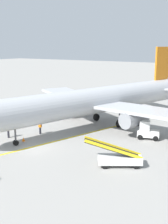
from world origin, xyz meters
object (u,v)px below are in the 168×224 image
at_px(baggage_tug_near_wing, 147,131).
at_px(ground_crew_wing_walker, 8,130).
at_px(ground_crew_marshaller, 40,127).
at_px(airliner, 100,100).
at_px(safety_cone_nose_right, 63,117).
at_px(belt_loader_forward_hold, 118,157).
at_px(safety_cone_wingtip_left, 23,139).

relative_size(baggage_tug_near_wing, ground_crew_wing_walker, 1.57).
bearing_deg(baggage_tug_near_wing, ground_crew_marshaller, -155.79).
xyz_separation_m(airliner, ground_crew_wing_walker, (-6.27, -10.03, -2.51)).
relative_size(airliner, baggage_tug_near_wing, 12.91).
bearing_deg(airliner, ground_crew_marshaller, -120.15).
distance_m(airliner, ground_crew_wing_walker, 12.09).
bearing_deg(baggage_tug_near_wing, safety_cone_nose_right, 169.34).
bearing_deg(ground_crew_marshaller, belt_loader_forward_hold, -16.27).
distance_m(ground_crew_marshaller, ground_crew_wing_walker, 3.69).
distance_m(airliner, belt_loader_forward_hold, 13.40).
bearing_deg(ground_crew_wing_walker, baggage_tug_near_wing, 30.90).
height_order(belt_loader_forward_hold, safety_cone_nose_right, belt_loader_forward_hold).
distance_m(ground_crew_marshaller, safety_cone_wingtip_left, 3.08).
height_order(belt_loader_forward_hold, ground_crew_marshaller, belt_loader_forward_hold).
relative_size(ground_crew_marshaller, safety_cone_nose_right, 3.86).
height_order(airliner, safety_cone_wingtip_left, airliner).
relative_size(airliner, ground_crew_marshaller, 20.30).
height_order(belt_loader_forward_hold, safety_cone_wingtip_left, belt_loader_forward_hold).
bearing_deg(ground_crew_wing_walker, safety_cone_nose_right, 90.54).
bearing_deg(belt_loader_forward_hold, safety_cone_wingtip_left, 177.64).
distance_m(airliner, safety_cone_nose_right, 7.15).
relative_size(ground_crew_wing_walker, safety_cone_nose_right, 3.86).
xyz_separation_m(belt_loader_forward_hold, ground_crew_marshaller, (-11.94, 3.49, 0.13)).
relative_size(baggage_tug_near_wing, ground_crew_marshaller, 1.57).
bearing_deg(baggage_tug_near_wing, ground_crew_wing_walker, -149.10).
height_order(airliner, baggage_tug_near_wing, airliner).
bearing_deg(safety_cone_wingtip_left, ground_crew_wing_walker, 179.65).
relative_size(ground_crew_marshaller, safety_cone_wingtip_left, 3.86).
distance_m(ground_crew_marshaller, safety_cone_nose_right, 8.02).
relative_size(ground_crew_marshaller, ground_crew_wing_walker, 1.00).
xyz_separation_m(belt_loader_forward_hold, ground_crew_wing_walker, (-14.11, 0.50, 0.13)).
distance_m(belt_loader_forward_hold, safety_cone_nose_right, 18.07).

